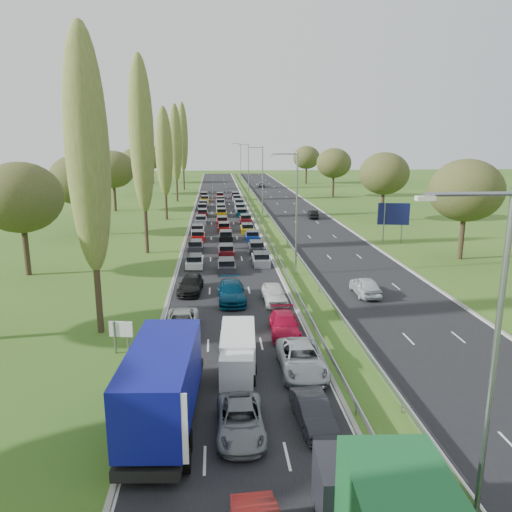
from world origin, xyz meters
name	(u,v)px	position (x,y,z in m)	size (l,w,h in m)	color
ground	(261,217)	(4.50, 80.00, 0.00)	(260.00, 260.00, 0.00)	#2A531A
near_carriageway	(222,216)	(-2.25, 82.50, 0.00)	(10.50, 215.00, 0.04)	black
far_carriageway	(298,215)	(11.25, 82.50, 0.00)	(10.50, 215.00, 0.04)	black
central_reservation	(260,212)	(4.50, 82.50, 0.55)	(2.36, 215.00, 0.32)	gray
lamp_columns	(263,183)	(4.50, 78.00, 6.00)	(0.18, 140.18, 12.00)	gray
poplar_row	(156,145)	(-11.50, 68.17, 12.39)	(2.80, 127.80, 22.44)	#2D2116
woodland_left	(72,182)	(-22.00, 62.63, 7.68)	(8.00, 166.00, 11.10)	#2D2116
woodland_right	(403,178)	(24.00, 66.67, 7.68)	(8.00, 153.00, 11.10)	#2D2116
traffic_queue_fill	(222,217)	(-2.23, 77.59, 0.44)	(9.08, 68.99, 0.80)	silver
near_car_2	(182,322)	(-5.86, 28.71, 0.70)	(2.24, 4.87, 1.35)	silver
near_car_3	(191,284)	(-5.66, 37.84, 0.72)	(1.97, 4.84, 1.41)	black
near_car_6	(241,421)	(-2.39, 15.82, 0.68)	(2.17, 4.72, 1.31)	slate
near_car_7	(232,292)	(-2.14, 35.01, 0.82)	(2.24, 5.51, 1.60)	#042C46
near_car_9	(313,412)	(1.05, 16.24, 0.69)	(1.42, 4.08, 1.34)	#222227
near_car_10	(302,359)	(1.46, 21.79, 0.79)	(2.56, 5.55, 1.54)	#A1A6AB
near_car_11	(285,325)	(1.26, 27.50, 0.73)	(1.98, 4.87, 1.41)	#A80A2A
near_car_12	(274,294)	(1.36, 34.34, 0.78)	(1.80, 4.49, 1.53)	silver
far_car_0	(365,286)	(9.44, 35.82, 0.81)	(1.87, 4.65, 1.58)	#B7BDC2
far_car_1	(313,214)	(13.14, 78.32, 0.71)	(1.47, 4.21, 1.39)	black
far_car_2	(260,184)	(9.36, 135.42, 0.67)	(2.15, 4.67, 1.30)	slate
blue_lorry	(164,383)	(-5.88, 16.88, 2.17)	(2.78, 10.00, 4.22)	black
white_van_front	(238,358)	(-2.24, 21.96, 0.96)	(1.82, 4.65, 1.87)	silver
white_van_rear	(238,345)	(-2.16, 23.54, 1.05)	(2.00, 5.10, 2.05)	silver
info_sign	(121,332)	(-9.40, 25.33, 1.37)	(1.50, 0.34, 2.10)	gray
direction_sign	(394,216)	(19.40, 57.13, 3.57)	(3.96, 0.80, 5.20)	gray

